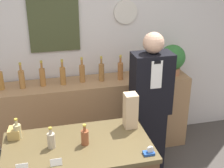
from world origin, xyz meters
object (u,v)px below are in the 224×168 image
at_px(potted_plant, 173,59).
at_px(paper_bag, 130,111).
at_px(tape_dispenser, 149,152).
at_px(shopkeeper, 150,107).

height_order(potted_plant, paper_bag, potted_plant).
bearing_deg(tape_dispenser, paper_bag, 93.07).
height_order(shopkeeper, paper_bag, shopkeeper).
bearing_deg(tape_dispenser, shopkeeper, 69.11).
height_order(potted_plant, tape_dispenser, potted_plant).
relative_size(paper_bag, tape_dispenser, 3.69).
xyz_separation_m(shopkeeper, potted_plant, (0.49, 0.57, 0.34)).
distance_m(shopkeeper, tape_dispenser, 1.03).
distance_m(potted_plant, paper_bag, 1.39).
bearing_deg(shopkeeper, potted_plant, 48.92).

